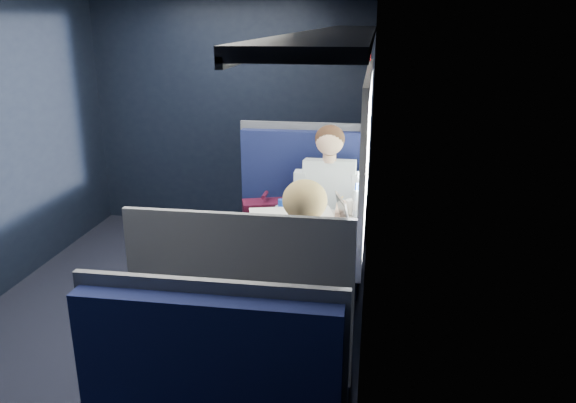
# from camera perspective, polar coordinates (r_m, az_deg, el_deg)

# --- Properties ---
(ground) EXTENTS (2.80, 4.20, 0.01)m
(ground) POSITION_cam_1_polar(r_m,az_deg,el_deg) (4.19, -12.52, -11.91)
(ground) COLOR black
(room_shell) EXTENTS (3.00, 4.40, 2.40)m
(room_shell) POSITION_cam_1_polar(r_m,az_deg,el_deg) (3.69, -13.74, 8.46)
(room_shell) COLOR black
(room_shell) RESTS_ON ground
(table) EXTENTS (0.62, 1.00, 0.74)m
(table) POSITION_cam_1_polar(r_m,az_deg,el_deg) (3.66, 2.05, -4.37)
(table) COLOR #54565E
(table) RESTS_ON ground
(seat_bay_near) EXTENTS (1.04, 0.62, 1.26)m
(seat_bay_near) POSITION_cam_1_polar(r_m,az_deg,el_deg) (4.57, 0.89, -2.91)
(seat_bay_near) COLOR #0D123A
(seat_bay_near) RESTS_ON ground
(seat_bay_far) EXTENTS (1.04, 0.62, 1.26)m
(seat_bay_far) POSITION_cam_1_polar(r_m,az_deg,el_deg) (3.04, -3.56, -14.79)
(seat_bay_far) COLOR #0D123A
(seat_bay_far) RESTS_ON ground
(seat_row_front) EXTENTS (1.04, 0.51, 1.16)m
(seat_row_front) POSITION_cam_1_polar(r_m,az_deg,el_deg) (5.45, 2.36, 0.41)
(seat_row_front) COLOR #0D123A
(seat_row_front) RESTS_ON ground
(man) EXTENTS (0.53, 0.56, 1.32)m
(man) POSITION_cam_1_polar(r_m,az_deg,el_deg) (4.29, 4.06, -0.21)
(man) COLOR black
(man) RESTS_ON ground
(woman) EXTENTS (0.53, 0.56, 1.32)m
(woman) POSITION_cam_1_polar(r_m,az_deg,el_deg) (2.99, 1.75, -8.41)
(woman) COLOR black
(woman) RESTS_ON ground
(papers) EXTENTS (0.78, 0.97, 0.01)m
(papers) POSITION_cam_1_polar(r_m,az_deg,el_deg) (3.72, 0.75, -2.64)
(papers) COLOR white
(papers) RESTS_ON table
(laptop) EXTENTS (0.29, 0.34, 0.22)m
(laptop) POSITION_cam_1_polar(r_m,az_deg,el_deg) (3.72, 4.74, -1.81)
(laptop) COLOR silver
(laptop) RESTS_ON table
(bottle_small) EXTENTS (0.07, 0.07, 0.24)m
(bottle_small) POSITION_cam_1_polar(r_m,az_deg,el_deg) (3.94, 7.05, -0.03)
(bottle_small) COLOR silver
(bottle_small) RESTS_ON table
(cup) EXTENTS (0.08, 0.08, 0.10)m
(cup) POSITION_cam_1_polar(r_m,az_deg,el_deg) (4.01, 6.41, -0.52)
(cup) COLOR white
(cup) RESTS_ON table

